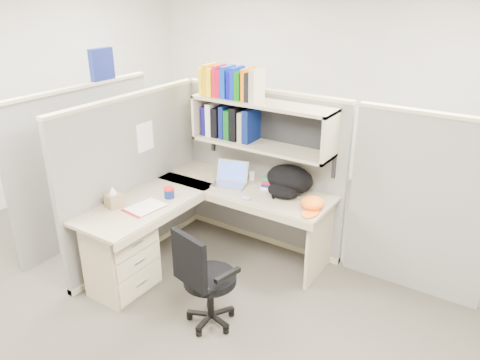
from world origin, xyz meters
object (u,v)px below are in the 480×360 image
Objects in this scene: laptop at (229,175)px; backpack at (287,181)px; desk at (155,239)px; task_chair at (207,293)px; snack_canister at (169,193)px.

backpack is (0.57, 0.12, 0.02)m from laptop.
desk is 5.49× the size of laptop.
task_chair is (-0.07, -1.17, -0.55)m from backpack.
snack_canister is at bearing 147.31° from task_chair.
snack_canister is (-0.87, -0.65, -0.08)m from backpack.
task_chair reaches higher than desk.
task_chair is (0.76, -0.24, -0.13)m from desk.
laptop is 0.61m from snack_canister.
backpack is 4.63× the size of snack_canister.
laptop is (0.26, 0.80, 0.41)m from desk.
task_chair is at bearing -79.93° from laptop.
task_chair is at bearing -32.69° from snack_canister.
desk is 17.71× the size of snack_canister.
desk is at bearing -123.29° from laptop.
task_chair is at bearing -17.89° from desk.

